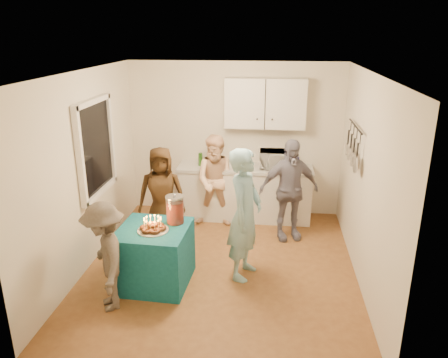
# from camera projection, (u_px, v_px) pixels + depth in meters

# --- Properties ---
(floor) EXTENTS (4.00, 4.00, 0.00)m
(floor) POSITION_uv_depth(u_px,v_px,m) (221.00, 266.00, 5.99)
(floor) COLOR brown
(floor) RESTS_ON ground
(ceiling) EXTENTS (4.00, 4.00, 0.00)m
(ceiling) POSITION_uv_depth(u_px,v_px,m) (221.00, 72.00, 5.14)
(ceiling) COLOR white
(ceiling) RESTS_ON floor
(back_wall) EXTENTS (3.60, 3.60, 0.00)m
(back_wall) POSITION_uv_depth(u_px,v_px,m) (235.00, 139.00, 7.44)
(back_wall) COLOR silver
(back_wall) RESTS_ON floor
(left_wall) EXTENTS (4.00, 4.00, 0.00)m
(left_wall) POSITION_uv_depth(u_px,v_px,m) (86.00, 172.00, 5.76)
(left_wall) COLOR silver
(left_wall) RESTS_ON floor
(right_wall) EXTENTS (4.00, 4.00, 0.00)m
(right_wall) POSITION_uv_depth(u_px,v_px,m) (366.00, 182.00, 5.37)
(right_wall) COLOR silver
(right_wall) RESTS_ON floor
(window_night) EXTENTS (0.04, 1.00, 1.20)m
(window_night) POSITION_uv_depth(u_px,v_px,m) (95.00, 148.00, 5.95)
(window_night) COLOR black
(window_night) RESTS_ON left_wall
(counter) EXTENTS (2.20, 0.58, 0.86)m
(counter) POSITION_uv_depth(u_px,v_px,m) (245.00, 194.00, 7.42)
(counter) COLOR white
(counter) RESTS_ON floor
(countertop) EXTENTS (2.24, 0.62, 0.05)m
(countertop) POSITION_uv_depth(u_px,v_px,m) (245.00, 168.00, 7.27)
(countertop) COLOR beige
(countertop) RESTS_ON counter
(upper_cabinet) EXTENTS (1.30, 0.30, 0.80)m
(upper_cabinet) POSITION_uv_depth(u_px,v_px,m) (265.00, 103.00, 7.03)
(upper_cabinet) COLOR white
(upper_cabinet) RESTS_ON back_wall
(pot_rack) EXTENTS (0.12, 1.00, 0.60)m
(pot_rack) POSITION_uv_depth(u_px,v_px,m) (352.00, 144.00, 5.94)
(pot_rack) COLOR black
(pot_rack) RESTS_ON right_wall
(microwave) EXTENTS (0.53, 0.37, 0.29)m
(microwave) POSITION_uv_depth(u_px,v_px,m) (276.00, 159.00, 7.16)
(microwave) COLOR white
(microwave) RESTS_ON countertop
(party_table) EXTENTS (0.89, 0.89, 0.76)m
(party_table) POSITION_uv_depth(u_px,v_px,m) (155.00, 256.00, 5.49)
(party_table) COLOR #10596B
(party_table) RESTS_ON floor
(donut_cake) EXTENTS (0.38, 0.38, 0.18)m
(donut_cake) POSITION_uv_depth(u_px,v_px,m) (153.00, 224.00, 5.28)
(donut_cake) COLOR #381C0C
(donut_cake) RESTS_ON party_table
(punch_jar) EXTENTS (0.22, 0.22, 0.34)m
(punch_jar) POSITION_uv_depth(u_px,v_px,m) (175.00, 210.00, 5.48)
(punch_jar) COLOR red
(punch_jar) RESTS_ON party_table
(man_birthday) EXTENTS (0.56, 0.72, 1.73)m
(man_birthday) POSITION_uv_depth(u_px,v_px,m) (245.00, 215.00, 5.52)
(man_birthday) COLOR #8BBCCA
(man_birthday) RESTS_ON floor
(woman_back_left) EXTENTS (0.77, 0.56, 1.45)m
(woman_back_left) POSITION_uv_depth(u_px,v_px,m) (162.00, 194.00, 6.58)
(woman_back_left) COLOR brown
(woman_back_left) RESTS_ON floor
(woman_back_center) EXTENTS (0.74, 0.58, 1.52)m
(woman_back_center) POSITION_uv_depth(u_px,v_px,m) (217.00, 181.00, 7.03)
(woman_back_center) COLOR #FFB085
(woman_back_center) RESTS_ON floor
(woman_back_right) EXTENTS (1.00, 0.65, 1.58)m
(woman_back_right) POSITION_uv_depth(u_px,v_px,m) (289.00, 190.00, 6.57)
(woman_back_right) COLOR black
(woman_back_right) RESTS_ON floor
(child_near_left) EXTENTS (0.83, 0.97, 1.30)m
(child_near_left) POSITION_uv_depth(u_px,v_px,m) (105.00, 257.00, 4.92)
(child_near_left) COLOR #4C443D
(child_near_left) RESTS_ON floor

